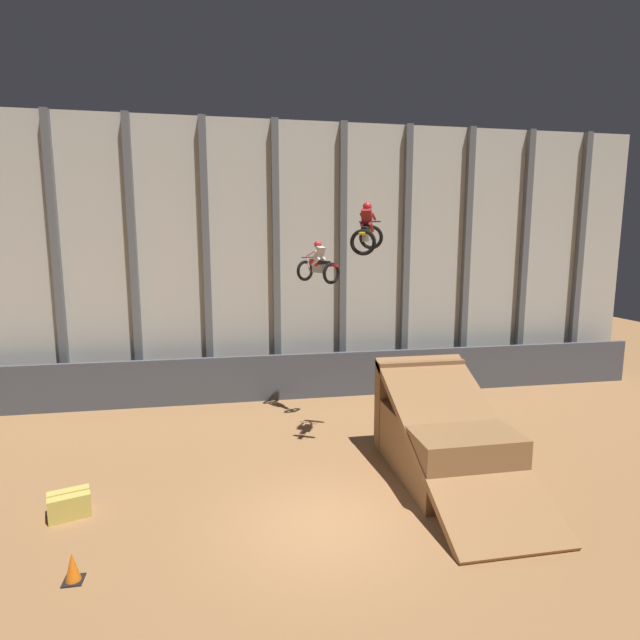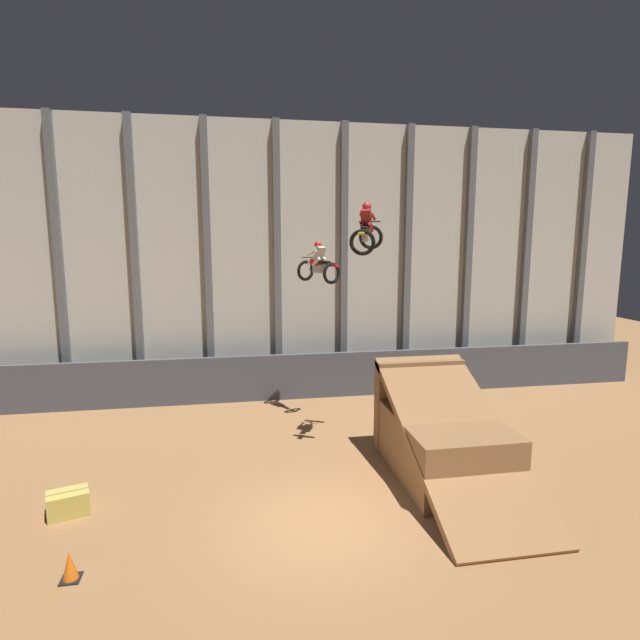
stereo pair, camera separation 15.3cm
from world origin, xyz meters
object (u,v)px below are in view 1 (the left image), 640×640
object	(u,v)px
rider_bike_right_air	(367,232)
hay_bale_trackside	(69,504)
traffic_cone_near_ramp	(418,427)
traffic_cone_arena_edge	(72,568)
rider_bike_left_air	(318,265)
dirt_ramp	(441,437)

from	to	relation	value
rider_bike_right_air	hay_bale_trackside	world-z (taller)	rider_bike_right_air
traffic_cone_near_ramp	traffic_cone_arena_edge	distance (m)	10.64
rider_bike_left_air	hay_bale_trackside	world-z (taller)	rider_bike_left_air
rider_bike_left_air	traffic_cone_near_ramp	bearing A→B (deg)	-65.36
rider_bike_right_air	hay_bale_trackside	bearing A→B (deg)	-137.59
traffic_cone_near_ramp	traffic_cone_arena_edge	size ratio (longest dim) A/B	1.00
rider_bike_right_air	traffic_cone_arena_edge	size ratio (longest dim) A/B	3.12
traffic_cone_near_ramp	rider_bike_left_air	bearing A→B (deg)	144.72
traffic_cone_arena_edge	dirt_ramp	bearing A→B (deg)	19.53
dirt_ramp	rider_bike_right_air	size ratio (longest dim) A/B	3.30
rider_bike_right_air	traffic_cone_arena_edge	xyz separation A→B (m)	(-6.98, -4.84, -6.30)
traffic_cone_near_ramp	traffic_cone_arena_edge	world-z (taller)	same
dirt_ramp	traffic_cone_near_ramp	world-z (taller)	dirt_ramp
rider_bike_left_air	traffic_cone_near_ramp	distance (m)	6.35
dirt_ramp	hay_bale_trackside	bearing A→B (deg)	-176.17
traffic_cone_arena_edge	traffic_cone_near_ramp	bearing A→B (deg)	31.92
traffic_cone_near_ramp	rider_bike_right_air	bearing A→B (deg)	-159.02
hay_bale_trackside	traffic_cone_arena_edge	bearing A→B (deg)	-72.78
rider_bike_left_air	hay_bale_trackside	xyz separation A→B (m)	(-6.83, -5.27, -5.22)
dirt_ramp	traffic_cone_arena_edge	distance (m)	9.24
rider_bike_left_air	traffic_cone_arena_edge	size ratio (longest dim) A/B	2.98
traffic_cone_arena_edge	hay_bale_trackside	size ratio (longest dim) A/B	0.56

